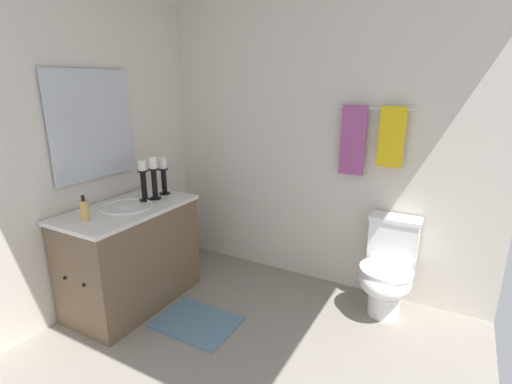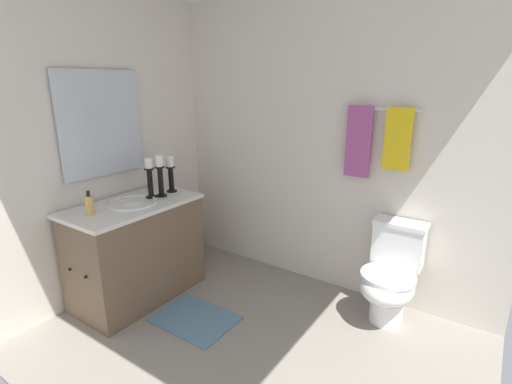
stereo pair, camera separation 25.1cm
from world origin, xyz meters
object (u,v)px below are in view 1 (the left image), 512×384
mirror (93,125)px  towel_bar (375,108)px  towel_near_vanity (353,141)px  towel_center (392,137)px  candle_holder_tall (164,174)px  candle_holder_mid (143,179)px  vanity_cabinet (132,255)px  soap_bottle (85,210)px  toilet (388,270)px  sink_basin (128,212)px  bath_mat (197,322)px  candle_holder_short (154,177)px

mirror → towel_bar: mirror is taller
towel_near_vanity → towel_center: (0.29, 0.00, 0.05)m
candle_holder_tall → candle_holder_mid: size_ratio=0.96×
towel_bar → candle_holder_tall: bearing=-158.1°
vanity_cabinet → soap_bottle: soap_bottle is taller
toilet → towel_bar: towel_bar is taller
sink_basin → bath_mat: bearing=-0.1°
candle_holder_short → towel_near_vanity: 1.62m
sink_basin → candle_holder_mid: bearing=89.5°
soap_bottle → towel_bar: size_ratio=0.31×
candle_holder_short → toilet: 1.98m
vanity_cabinet → candle_holder_short: bearing=80.2°
soap_bottle → towel_center: 2.27m
mirror → candle_holder_tall: mirror is taller
candle_holder_mid → towel_near_vanity: (1.44, 0.83, 0.31)m
vanity_cabinet → candle_holder_short: (0.05, 0.26, 0.60)m
candle_holder_short → bath_mat: size_ratio=0.58×
toilet → bath_mat: toilet is taller
candle_holder_tall → toilet: size_ratio=0.43×
toilet → towel_bar: size_ratio=1.31×
towel_center → sink_basin: bearing=-149.4°
toilet → towel_bar: (-0.24, 0.22, 1.19)m
vanity_cabinet → mirror: (-0.28, 0.00, 1.02)m
soap_bottle → towel_near_vanity: 2.05m
toilet → towel_near_vanity: towel_near_vanity is taller
vanity_cabinet → soap_bottle: 0.59m
vanity_cabinet → candle_holder_mid: (0.00, 0.19, 0.59)m
sink_basin → candle_holder_tall: (0.01, 0.41, 0.21)m
candle_holder_short → towel_bar: size_ratio=0.61×
candle_holder_short → sink_basin: bearing=-99.8°
sink_basin → mirror: mirror is taller
mirror → candle_holder_short: bearing=39.0°
candle_holder_tall → sink_basin: bearing=-92.0°
sink_basin → candle_holder_mid: size_ratio=1.20×
towel_near_vanity → towel_center: same height
candle_holder_mid → candle_holder_short: bearing=59.7°
towel_near_vanity → bath_mat: 1.84m
vanity_cabinet → bath_mat: 0.74m
vanity_cabinet → bath_mat: (0.62, 0.00, -0.40)m
towel_bar → bath_mat: (-0.96, -1.04, -1.55)m
towel_center → bath_mat: bearing=-137.2°
soap_bottle → towel_center: size_ratio=0.40×
candle_holder_mid → toilet: bearing=19.0°
towel_bar → candle_holder_mid: bearing=-151.8°
candle_holder_tall → towel_center: (1.72, 0.61, 0.36)m
towel_center → bath_mat: towel_center is taller
sink_basin → soap_bottle: 0.37m
toilet → bath_mat: 1.50m
sink_basin → towel_bar: bearing=33.2°
sink_basin → towel_center: (1.73, 1.02, 0.57)m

